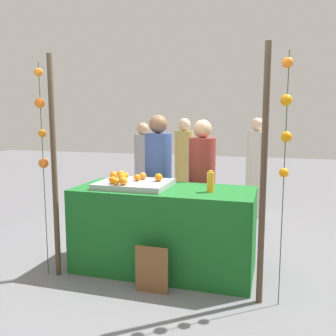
{
  "coord_description": "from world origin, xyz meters",
  "views": [
    {
      "loc": [
        1.13,
        -3.69,
        1.67
      ],
      "look_at": [
        0.0,
        0.15,
        1.11
      ],
      "focal_mm": 38.99,
      "sensor_mm": 36.0,
      "label": 1
    }
  ],
  "objects_px": {
    "juice_bottle": "(211,182)",
    "vendor_left": "(158,187)",
    "stall_counter": "(164,229)",
    "orange_0": "(113,180)",
    "vendor_right": "(202,191)",
    "orange_1": "(159,177)",
    "chalkboard_sign": "(152,270)"
  },
  "relations": [
    {
      "from": "juice_bottle",
      "to": "vendor_left",
      "type": "xyz_separation_m",
      "value": [
        -0.79,
        0.72,
        -0.23
      ]
    },
    {
      "from": "stall_counter",
      "to": "orange_0",
      "type": "relative_size",
      "value": 24.52
    },
    {
      "from": "stall_counter",
      "to": "vendor_right",
      "type": "xyz_separation_m",
      "value": [
        0.28,
        0.71,
        0.31
      ]
    },
    {
      "from": "orange_1",
      "to": "stall_counter",
      "type": "bearing_deg",
      "value": -38.6
    },
    {
      "from": "stall_counter",
      "to": "orange_1",
      "type": "bearing_deg",
      "value": 141.4
    },
    {
      "from": "stall_counter",
      "to": "vendor_right",
      "type": "bearing_deg",
      "value": 68.77
    },
    {
      "from": "orange_1",
      "to": "juice_bottle",
      "type": "bearing_deg",
      "value": -11.64
    },
    {
      "from": "orange_1",
      "to": "chalkboard_sign",
      "type": "relative_size",
      "value": 0.19
    },
    {
      "from": "stall_counter",
      "to": "vendor_left",
      "type": "xyz_separation_m",
      "value": [
        -0.28,
        0.66,
        0.34
      ]
    },
    {
      "from": "orange_0",
      "to": "orange_1",
      "type": "height_order",
      "value": "orange_1"
    },
    {
      "from": "vendor_left",
      "to": "vendor_right",
      "type": "distance_m",
      "value": 0.56
    },
    {
      "from": "vendor_left",
      "to": "vendor_right",
      "type": "xyz_separation_m",
      "value": [
        0.55,
        0.05,
        -0.03
      ]
    },
    {
      "from": "stall_counter",
      "to": "vendor_right",
      "type": "relative_size",
      "value": 1.17
    },
    {
      "from": "chalkboard_sign",
      "to": "vendor_right",
      "type": "distance_m",
      "value": 1.4
    },
    {
      "from": "chalkboard_sign",
      "to": "vendor_left",
      "type": "height_order",
      "value": "vendor_left"
    },
    {
      "from": "orange_1",
      "to": "juice_bottle",
      "type": "distance_m",
      "value": 0.61
    },
    {
      "from": "chalkboard_sign",
      "to": "orange_1",
      "type": "bearing_deg",
      "value": 101.9
    },
    {
      "from": "juice_bottle",
      "to": "chalkboard_sign",
      "type": "distance_m",
      "value": 1.05
    },
    {
      "from": "stall_counter",
      "to": "chalkboard_sign",
      "type": "distance_m",
      "value": 0.61
    },
    {
      "from": "juice_bottle",
      "to": "orange_1",
      "type": "bearing_deg",
      "value": 168.36
    },
    {
      "from": "vendor_left",
      "to": "orange_1",
      "type": "bearing_deg",
      "value": -71.88
    },
    {
      "from": "orange_1",
      "to": "vendor_left",
      "type": "height_order",
      "value": "vendor_left"
    },
    {
      "from": "orange_0",
      "to": "juice_bottle",
      "type": "relative_size",
      "value": 0.35
    },
    {
      "from": "orange_0",
      "to": "stall_counter",
      "type": "bearing_deg",
      "value": 22.87
    },
    {
      "from": "chalkboard_sign",
      "to": "vendor_right",
      "type": "relative_size",
      "value": 0.29
    },
    {
      "from": "orange_1",
      "to": "chalkboard_sign",
      "type": "bearing_deg",
      "value": -78.1
    },
    {
      "from": "orange_0",
      "to": "orange_1",
      "type": "bearing_deg",
      "value": 33.74
    },
    {
      "from": "orange_0",
      "to": "vendor_left",
      "type": "height_order",
      "value": "vendor_left"
    },
    {
      "from": "orange_0",
      "to": "juice_bottle",
      "type": "height_order",
      "value": "juice_bottle"
    },
    {
      "from": "vendor_left",
      "to": "juice_bottle",
      "type": "bearing_deg",
      "value": -42.13
    },
    {
      "from": "chalkboard_sign",
      "to": "vendor_left",
      "type": "relative_size",
      "value": 0.28
    },
    {
      "from": "chalkboard_sign",
      "to": "vendor_left",
      "type": "xyz_separation_m",
      "value": [
        -0.33,
        1.22,
        0.57
      ]
    }
  ]
}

